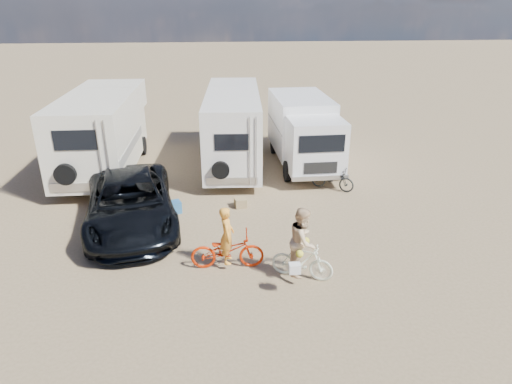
{
  "coord_description": "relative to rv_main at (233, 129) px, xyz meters",
  "views": [
    {
      "loc": [
        -0.24,
        -11.77,
        6.84
      ],
      "look_at": [
        0.87,
        1.13,
        1.3
      ],
      "focal_mm": 31.76,
      "sensor_mm": 36.0,
      "label": 1
    }
  ],
  "objects": [
    {
      "name": "cooler",
      "position": [
        -2.29,
        -4.89,
        -1.39
      ],
      "size": [
        0.62,
        0.54,
        0.42
      ],
      "primitive_type": "cube",
      "rotation": [
        0.0,
        0.0,
        0.36
      ],
      "color": "#265A8C",
      "rests_on": "ground"
    },
    {
      "name": "ground",
      "position": [
        -0.41,
        -7.46,
        -1.6
      ],
      "size": [
        140.0,
        140.0,
        0.0
      ],
      "primitive_type": "plane",
      "color": "#8F7655",
      "rests_on": "ground"
    },
    {
      "name": "bike_woman",
      "position": [
        1.43,
        -9.17,
        -1.1
      ],
      "size": [
        1.71,
        1.09,
        1.0
      ],
      "primitive_type": "imported",
      "rotation": [
        0.0,
        0.0,
        1.16
      ],
      "color": "silver",
      "rests_on": "ground"
    },
    {
      "name": "box_truck",
      "position": [
        3.07,
        -0.41,
        -0.15
      ],
      "size": [
        2.51,
        6.08,
        2.9
      ],
      "primitive_type": null,
      "rotation": [
        0.0,
        0.0,
        0.03
      ],
      "color": "white",
      "rests_on": "ground"
    },
    {
      "name": "rv_left",
      "position": [
        -5.45,
        -0.45,
        0.04
      ],
      "size": [
        2.68,
        7.27,
        3.29
      ],
      "primitive_type": null,
      "rotation": [
        0.0,
        0.0,
        -0.0
      ],
      "color": "#EDEBCE",
      "rests_on": "ground"
    },
    {
      "name": "dark_suv",
      "position": [
        -3.54,
        -5.69,
        -0.78
      ],
      "size": [
        3.72,
        6.27,
        1.63
      ],
      "primitive_type": "imported",
      "rotation": [
        0.0,
        0.0,
        0.18
      ],
      "color": "black",
      "rests_on": "ground"
    },
    {
      "name": "bike_parked",
      "position": [
        3.69,
        -3.28,
        -1.15
      ],
      "size": [
        1.76,
        1.44,
        0.9
      ],
      "primitive_type": "imported",
      "rotation": [
        0.0,
        0.0,
        0.99
      ],
      "color": "#252825",
      "rests_on": "ground"
    },
    {
      "name": "crate",
      "position": [
        0.05,
        -4.6,
        -1.44
      ],
      "size": [
        0.46,
        0.46,
        0.32
      ],
      "primitive_type": "cube",
      "rotation": [
        0.0,
        0.0,
        0.18
      ],
      "color": "olive",
      "rests_on": "ground"
    },
    {
      "name": "rider_woman",
      "position": [
        1.43,
        -9.17,
        -0.67
      ],
      "size": [
        1.0,
        1.11,
        1.86
      ],
      "primitive_type": "imported",
      "rotation": [
        0.0,
        0.0,
        1.16
      ],
      "color": "#D6B388",
      "rests_on": "ground"
    },
    {
      "name": "bike_man",
      "position": [
        -0.51,
        -8.49,
        -1.08
      ],
      "size": [
        2.01,
        0.75,
        1.05
      ],
      "primitive_type": "imported",
      "rotation": [
        0.0,
        0.0,
        1.54
      ],
      "color": "#C02403",
      "rests_on": "ground"
    },
    {
      "name": "rv_main",
      "position": [
        0.0,
        0.0,
        0.0
      ],
      "size": [
        2.61,
        7.52,
        3.2
      ],
      "primitive_type": null,
      "rotation": [
        0.0,
        0.0,
        -0.05
      ],
      "color": "white",
      "rests_on": "ground"
    },
    {
      "name": "rider_man",
      "position": [
        -0.51,
        -8.49,
        -0.79
      ],
      "size": [
        0.41,
        0.6,
        1.63
      ],
      "primitive_type": "imported",
      "rotation": [
        0.0,
        0.0,
        1.54
      ],
      "color": "orange",
      "rests_on": "ground"
    }
  ]
}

